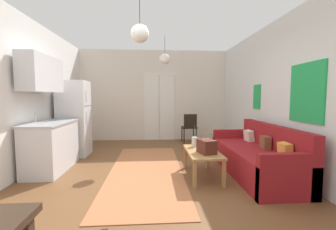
{
  "coord_description": "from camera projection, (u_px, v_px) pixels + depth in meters",
  "views": [
    {
      "loc": [
        -0.04,
        -3.41,
        1.37
      ],
      "look_at": [
        0.26,
        1.07,
        0.99
      ],
      "focal_mm": 23.94,
      "sensor_mm": 36.0,
      "label": 1
    }
  ],
  "objects": [
    {
      "name": "wall_back",
      "position": [
        154.0,
        96.0,
        7.03
      ],
      "size": [
        4.72,
        0.13,
        2.79
      ],
      "color": "silver",
      "rests_on": "ground_plane"
    },
    {
      "name": "accent_chair",
      "position": [
        189.0,
        126.0,
        6.57
      ],
      "size": [
        0.44,
        0.42,
        0.86
      ],
      "rotation": [
        0.0,
        0.0,
        3.2
      ],
      "color": "black",
      "rests_on": "ground_plane"
    },
    {
      "name": "bamboo_vase",
      "position": [
        194.0,
        142.0,
        4.12
      ],
      "size": [
        0.11,
        0.11,
        0.39
      ],
      "color": "beige",
      "rests_on": "coffee_table"
    },
    {
      "name": "pendant_lamp_near",
      "position": [
        140.0,
        34.0,
        3.24
      ],
      "size": [
        0.26,
        0.26,
        0.65
      ],
      "color": "black"
    },
    {
      "name": "pendant_lamp_far",
      "position": [
        165.0,
        59.0,
        5.35
      ],
      "size": [
        0.25,
        0.25,
        0.66
      ],
      "color": "black"
    },
    {
      "name": "ground_plane",
      "position": [
        156.0,
        187.0,
        3.51
      ],
      "size": [
        5.12,
        7.82,
        0.1
      ],
      "primitive_type": "cube",
      "color": "brown"
    },
    {
      "name": "area_rug",
      "position": [
        146.0,
        171.0,
        4.12
      ],
      "size": [
        1.3,
        3.49,
        0.01
      ],
      "primitive_type": "cube",
      "color": "#B26B42",
      "rests_on": "ground_plane"
    },
    {
      "name": "wall_right",
      "position": [
        301.0,
        95.0,
        3.55
      ],
      "size": [
        0.12,
        7.42,
        2.79
      ],
      "color": "silver",
      "rests_on": "ground_plane"
    },
    {
      "name": "handbag",
      "position": [
        207.0,
        146.0,
        3.62
      ],
      "size": [
        0.29,
        0.35,
        0.34
      ],
      "color": "#512319",
      "rests_on": "coffee_table"
    },
    {
      "name": "kitchen_counter",
      "position": [
        49.0,
        127.0,
        4.11
      ],
      "size": [
        0.59,
        1.27,
        2.1
      ],
      "color": "silver",
      "rests_on": "ground_plane"
    },
    {
      "name": "couch",
      "position": [
        258.0,
        158.0,
        3.93
      ],
      "size": [
        0.84,
        2.18,
        0.87
      ],
      "color": "maroon",
      "rests_on": "ground_plane"
    },
    {
      "name": "coffee_table",
      "position": [
        202.0,
        154.0,
        3.8
      ],
      "size": [
        0.52,
        1.03,
        0.45
      ],
      "color": "#A87542",
      "rests_on": "ground_plane"
    },
    {
      "name": "refrigerator",
      "position": [
        74.0,
        118.0,
        5.17
      ],
      "size": [
        0.66,
        0.61,
        1.72
      ],
      "color": "white",
      "rests_on": "ground_plane"
    }
  ]
}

